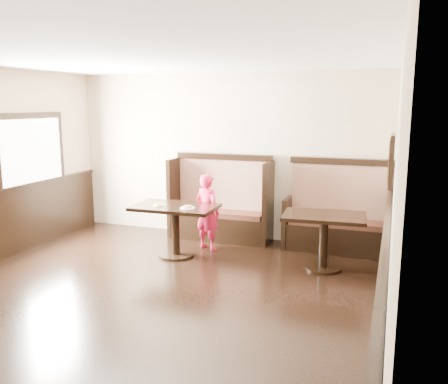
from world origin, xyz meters
The scene contains 9 objects.
ground centered at (0.00, 0.00, 0.00)m, with size 7.00×7.00×0.00m, color black.
room_shell centered at (-0.30, 0.28, 0.67)m, with size 7.00×7.00×7.00m.
booth_main centered at (0.00, 3.30, 0.53)m, with size 1.75×0.72×1.45m.
booth_neighbor centered at (1.95, 3.29, 0.48)m, with size 1.65×0.72×1.45m.
table_main centered at (-0.31, 2.14, 0.60)m, with size 1.25×0.80×0.79m.
table_neighbor centered at (1.87, 2.34, 0.58)m, with size 1.17×0.81×0.78m.
child centered at (0.01, 2.64, 0.61)m, with size 0.44×0.29×1.21m, color red.
pizza_plate_left centered at (-0.54, 2.06, 0.80)m, with size 0.18×0.18×0.03m.
pizza_plate_right centered at (-0.05, 2.02, 0.80)m, with size 0.22×0.22×0.04m.
Camera 1 is at (2.73, -4.12, 2.29)m, focal length 38.00 mm.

